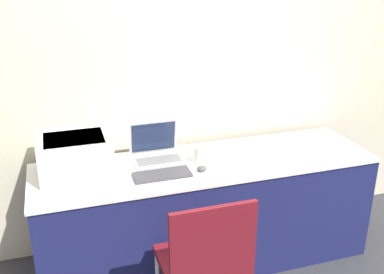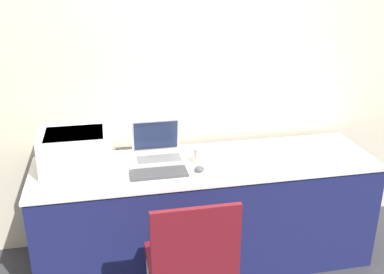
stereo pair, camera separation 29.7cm
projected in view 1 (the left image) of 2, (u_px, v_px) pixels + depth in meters
name	position (u px, v px, depth m)	size (l,w,h in m)	color
wall_back	(187.00, 72.00, 3.24)	(8.00, 0.05, 2.60)	beige
table	(206.00, 212.00, 3.18)	(2.32, 0.66, 0.78)	#191E51
printer	(75.00, 153.00, 2.83)	(0.45, 0.38, 0.26)	silver
laptop_left	(157.00, 152.00, 3.06)	(0.34, 0.28, 0.25)	#B7B7BC
external_keyboard	(162.00, 175.00, 2.83)	(0.37, 0.14, 0.02)	#3D3D42
coffee_cup	(200.00, 155.00, 3.01)	(0.09, 0.09, 0.11)	white
mouse	(202.00, 169.00, 2.90)	(0.07, 0.05, 0.04)	#4C4C51
chair	(206.00, 257.00, 2.47)	(0.47, 0.42, 0.91)	maroon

